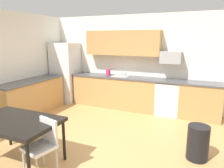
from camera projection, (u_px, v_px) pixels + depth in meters
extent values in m
plane|color=tan|center=(92.00, 143.00, 4.14)|extent=(12.00, 12.00, 0.00)
cube|color=white|center=(134.00, 62.00, 6.22)|extent=(5.80, 0.10, 2.70)
cube|color=tan|center=(115.00, 92.00, 6.29)|extent=(2.54, 0.60, 0.90)
cube|color=tan|center=(200.00, 101.00, 5.36)|extent=(1.01, 0.60, 0.90)
cube|color=tan|center=(31.00, 98.00, 5.67)|extent=(0.60, 2.00, 0.90)
cube|color=#4C4C51|center=(130.00, 78.00, 6.00)|extent=(4.80, 0.64, 0.04)
cube|color=#4C4C51|center=(30.00, 81.00, 5.57)|extent=(0.64, 2.00, 0.04)
cube|color=tan|center=(122.00, 43.00, 6.03)|extent=(2.20, 0.34, 0.70)
cube|color=white|center=(66.00, 72.00, 6.78)|extent=(0.76, 0.70, 1.89)
cube|color=white|center=(168.00, 98.00, 5.68)|extent=(0.60, 0.60, 0.88)
cube|color=black|center=(169.00, 82.00, 5.58)|extent=(0.60, 0.60, 0.03)
cube|color=#9EA0A5|center=(171.00, 57.00, 5.53)|extent=(0.54, 0.36, 0.32)
cube|color=#A5A8AD|center=(120.00, 78.00, 6.13)|extent=(0.48, 0.40, 0.14)
cylinder|color=#B2B5BA|center=(122.00, 72.00, 6.26)|extent=(0.02, 0.02, 0.24)
cube|color=black|center=(15.00, 122.00, 3.34)|extent=(1.40, 0.90, 0.06)
cylinder|color=black|center=(29.00, 166.00, 2.82)|extent=(0.05, 0.05, 0.70)
cylinder|color=black|center=(9.00, 128.00, 4.02)|extent=(0.05, 0.05, 0.70)
cylinder|color=black|center=(64.00, 141.00, 3.51)|extent=(0.05, 0.05, 0.70)
cube|color=white|center=(39.00, 147.00, 3.10)|extent=(0.48, 0.48, 0.05)
cube|color=white|center=(49.00, 131.00, 3.20)|extent=(0.38, 0.13, 0.40)
cylinder|color=#B2B2B7|center=(24.00, 163.00, 3.12)|extent=(0.03, 0.03, 0.42)
cylinder|color=#B2B2B7|center=(44.00, 153.00, 3.38)|extent=(0.03, 0.03, 0.42)
cylinder|color=#B2B2B7|center=(57.00, 161.00, 3.18)|extent=(0.03, 0.03, 0.42)
cylinder|color=black|center=(198.00, 143.00, 3.55)|extent=(0.36, 0.36, 0.60)
cylinder|color=#CC3372|center=(108.00, 73.00, 6.31)|extent=(0.14, 0.14, 0.20)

